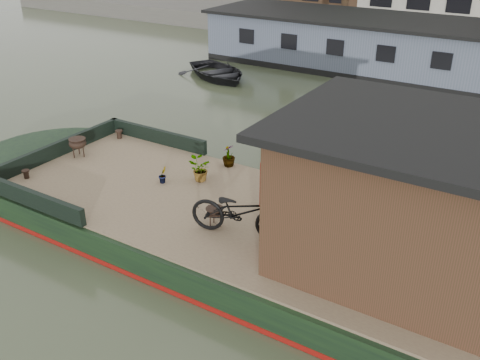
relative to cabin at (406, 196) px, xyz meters
The scene contains 15 objects.
ground 2.88m from the cabin, behind, with size 120.00×120.00×0.00m, color #2D3421.
houseboat_hull 3.87m from the cabin, behind, with size 14.01×4.02×0.60m.
houseboat_deck 2.52m from the cabin, behind, with size 11.80×3.80×0.05m, color #7D6D4D.
bow_bulwark 7.33m from the cabin, behind, with size 3.00×4.00×0.35m.
cabin is the anchor object (origin of this frame).
bicycle 2.80m from the cabin, 166.00° to the right, with size 0.63×1.81×0.95m, color black.
potted_plant_b 5.23m from the cabin, behind, with size 0.20×0.16×0.36m, color maroon.
potted_plant_c 4.66m from the cabin, behind, with size 0.47×0.41×0.52m, color brown.
potted_plant_d 4.80m from the cabin, 158.81° to the left, with size 0.29×0.29×0.51m, color brown.
brazier_front 3.40m from the cabin, 168.80° to the right, with size 0.35×0.35×0.37m, color black, non-canonical shape.
brazier_rear 7.75m from the cabin, behind, with size 0.41×0.41×0.45m, color black, non-canonical shape.
bollard_port 7.92m from the cabin, 168.05° to the left, with size 0.19×0.19×0.21m, color black.
bollard_stbd 7.92m from the cabin, behind, with size 0.17×0.17×0.19m, color black.
dinghy 14.00m from the cabin, 136.36° to the left, with size 2.50×3.50×0.72m, color black.
far_houseboat 14.20m from the cabin, 98.88° to the left, with size 20.40×4.40×2.11m.
Camera 1 is at (3.87, -7.51, 5.76)m, focal length 40.00 mm.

